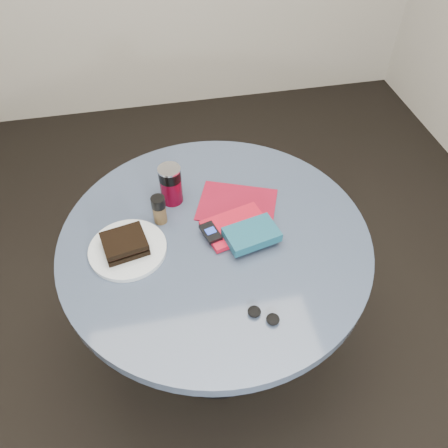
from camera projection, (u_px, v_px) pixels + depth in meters
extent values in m
plane|color=black|center=(217.00, 345.00, 1.95)|extent=(4.00, 4.00, 0.00)
cylinder|color=black|center=(217.00, 343.00, 1.94)|extent=(0.48, 0.48, 0.03)
cylinder|color=black|center=(216.00, 300.00, 1.68)|extent=(0.11, 0.11, 0.68)
cylinder|color=#36435A|center=(215.00, 240.00, 1.41)|extent=(1.00, 1.00, 0.04)
cylinder|color=silver|center=(128.00, 249.00, 1.35)|extent=(0.28, 0.28, 0.02)
cube|color=black|center=(126.00, 247.00, 1.34)|extent=(0.15, 0.13, 0.02)
cube|color=#3A1E16|center=(125.00, 244.00, 1.33)|extent=(0.13, 0.12, 0.01)
cube|color=black|center=(124.00, 241.00, 1.32)|extent=(0.15, 0.13, 0.02)
cylinder|color=#590418|center=(171.00, 190.00, 1.48)|extent=(0.09, 0.09, 0.10)
cylinder|color=black|center=(170.00, 175.00, 1.43)|extent=(0.09, 0.09, 0.04)
cylinder|color=silver|center=(169.00, 169.00, 1.41)|extent=(0.09, 0.09, 0.01)
cylinder|color=#4F3B21|center=(160.00, 214.00, 1.42)|extent=(0.05, 0.05, 0.07)
cylinder|color=black|center=(158.00, 202.00, 1.38)|extent=(0.05, 0.05, 0.04)
cube|color=maroon|center=(237.00, 205.00, 1.49)|extent=(0.31, 0.28, 0.00)
cube|color=#B00D24|center=(236.00, 227.00, 1.41)|extent=(0.23, 0.18, 0.02)
cube|color=navy|center=(252.00, 234.00, 1.35)|extent=(0.18, 0.14, 0.03)
cube|color=black|center=(211.00, 232.00, 1.37)|extent=(0.07, 0.09, 0.01)
cube|color=#2139A7|center=(210.00, 231.00, 1.37)|extent=(0.04, 0.03, 0.00)
ellipsoid|color=black|center=(254.00, 312.00, 1.20)|extent=(0.05, 0.05, 0.02)
ellipsoid|color=black|center=(273.00, 319.00, 1.18)|extent=(0.05, 0.05, 0.02)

